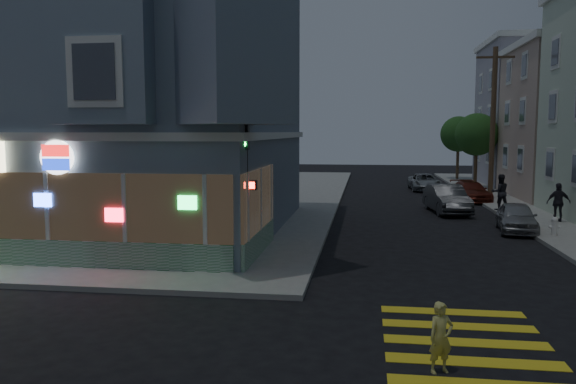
% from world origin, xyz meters
% --- Properties ---
extents(ground, '(120.00, 120.00, 0.00)m').
position_xyz_m(ground, '(0.00, 0.00, 0.00)').
color(ground, black).
rests_on(ground, ground).
extents(sidewalk_nw, '(33.00, 42.00, 0.15)m').
position_xyz_m(sidewalk_nw, '(-13.50, 23.00, 0.07)').
color(sidewalk_nw, gray).
rests_on(sidewalk_nw, ground).
extents(corner_building, '(14.60, 14.60, 11.40)m').
position_xyz_m(corner_building, '(-6.00, 10.98, 5.82)').
color(corner_building, slate).
rests_on(corner_building, sidewalk_nw).
extents(row_house_d, '(12.00, 8.60, 10.50)m').
position_xyz_m(row_house_d, '(19.50, 34.00, 5.40)').
color(row_house_d, '#93919F').
rests_on(row_house_d, sidewalk_ne).
extents(utility_pole, '(2.20, 0.30, 9.00)m').
position_xyz_m(utility_pole, '(12.00, 24.00, 4.80)').
color(utility_pole, '#4C3826').
rests_on(utility_pole, sidewalk_ne).
extents(street_tree_near, '(3.00, 3.00, 5.30)m').
position_xyz_m(street_tree_near, '(12.20, 30.00, 3.94)').
color(street_tree_near, '#4C3826').
rests_on(street_tree_near, sidewalk_ne).
extents(street_tree_far, '(3.00, 3.00, 5.30)m').
position_xyz_m(street_tree_far, '(12.20, 38.00, 3.94)').
color(street_tree_far, '#4C3826').
rests_on(street_tree_far, sidewalk_ne).
extents(running_child, '(0.54, 0.46, 1.25)m').
position_xyz_m(running_child, '(5.81, -1.73, 0.62)').
color(running_child, '#C6C465').
rests_on(running_child, ground).
extents(pedestrian_a, '(0.98, 0.81, 1.84)m').
position_xyz_m(pedestrian_a, '(11.30, 18.43, 1.07)').
color(pedestrian_a, black).
rests_on(pedestrian_a, sidewalk_ne).
extents(pedestrian_b, '(1.02, 0.45, 1.73)m').
position_xyz_m(pedestrian_b, '(13.00, 14.87, 1.01)').
color(pedestrian_b, '#24232B').
rests_on(pedestrian_b, sidewalk_ne).
extents(parked_car_a, '(1.91, 3.77, 1.23)m').
position_xyz_m(parked_car_a, '(10.70, 12.77, 0.61)').
color(parked_car_a, '#93969A').
rests_on(parked_car_a, ground).
extents(parked_car_b, '(2.07, 4.54, 1.44)m').
position_xyz_m(parked_car_b, '(8.60, 17.97, 0.72)').
color(parked_car_b, '#383A3D').
rests_on(parked_car_b, ground).
extents(parked_car_c, '(2.18, 4.26, 1.18)m').
position_xyz_m(parked_car_c, '(10.70, 23.17, 0.59)').
color(parked_car_c, maroon).
rests_on(parked_car_c, ground).
extents(parked_car_d, '(2.16, 4.36, 1.19)m').
position_xyz_m(parked_car_d, '(8.60, 29.15, 0.59)').
color(parked_car_d, gray).
rests_on(parked_car_d, ground).
extents(traffic_signal, '(0.50, 0.49, 4.42)m').
position_xyz_m(traffic_signal, '(0.96, 4.89, 3.14)').
color(traffic_signal, black).
rests_on(traffic_signal, sidewalk_nw).
extents(fire_hydrant, '(0.41, 0.24, 0.71)m').
position_xyz_m(fire_hydrant, '(11.75, 11.34, 0.52)').
color(fire_hydrant, white).
rests_on(fire_hydrant, sidewalk_ne).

